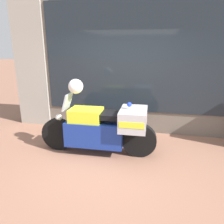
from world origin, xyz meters
name	(u,v)px	position (x,y,z in m)	size (l,w,h in m)	color
ground_plane	(107,165)	(0.00, 0.00, 0.00)	(60.00, 60.00, 0.00)	#8E604C
shop_building	(110,59)	(-0.40, 2.00, 1.80)	(5.88, 0.55, 3.59)	#6B6056
window_display	(139,112)	(0.37, 2.03, 0.44)	(4.55, 0.30, 1.83)	slate
paramedic_motorcycle	(104,127)	(-0.18, 0.48, 0.56)	(2.38, 0.77, 1.22)	black
white_helmet	(76,86)	(-0.73, 0.47, 1.36)	(0.29, 0.29, 0.29)	white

